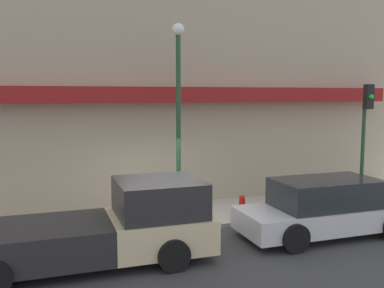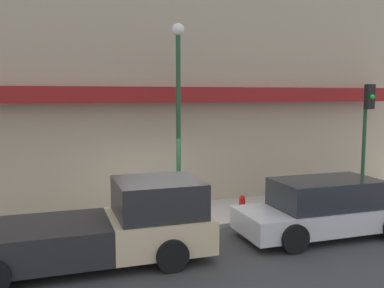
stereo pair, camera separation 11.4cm
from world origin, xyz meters
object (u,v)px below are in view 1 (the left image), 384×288
Objects in this scene: fire_hydrant at (242,204)px; traffic_light at (366,123)px; parked_car at (325,208)px; street_lamp at (178,98)px; pickup_truck at (103,228)px.

traffic_light reaches higher than fire_hydrant.
parked_car is 5.15m from street_lamp.
street_lamp is (2.57, 2.57, 2.88)m from pickup_truck.
traffic_light is at bearing 13.33° from pickup_truck.
street_lamp is 1.43× the size of traffic_light.
street_lamp reaches higher than fire_hydrant.
pickup_truck is 5.93m from parked_car.
pickup_truck is 1.00× the size of street_lamp.
traffic_light is at bearing 31.60° from parked_car.
fire_hydrant is 0.15× the size of traffic_light.
parked_car is at bearing -37.44° from street_lamp.
parked_car is (5.93, 0.00, -0.05)m from pickup_truck.
pickup_truck is at bearing 177.73° from parked_car.
street_lamp is (-3.36, 2.57, 2.93)m from parked_car.
pickup_truck is 1.19× the size of parked_car.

